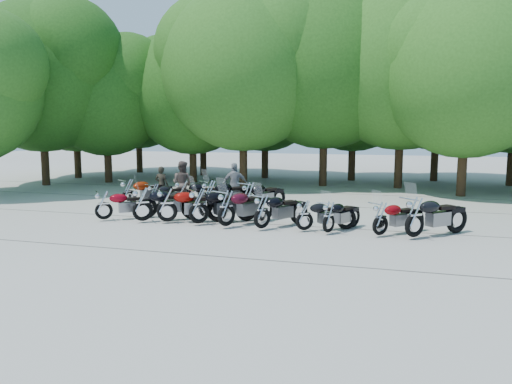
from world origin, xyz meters
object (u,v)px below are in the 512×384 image
(motorcycle_0, at_px, (104,204))
(motorcycle_4, at_px, (226,207))
(motorcycle_1, at_px, (142,203))
(motorcycle_6, at_px, (305,214))
(motorcycle_7, at_px, (329,216))
(rider_1, at_px, (182,183))
(motorcycle_8, at_px, (381,217))
(motorcycle_5, at_px, (262,210))
(motorcycle_3, at_px, (199,205))
(motorcycle_12, at_px, (183,193))
(motorcycle_13, at_px, (210,194))
(motorcycle_9, at_px, (415,216))
(motorcycle_10, at_px, (128,192))
(motorcycle_2, at_px, (167,204))
(rider_0, at_px, (162,185))
(motorcycle_11, at_px, (154,195))
(rider_2, at_px, (235,185))
(motorcycle_14, at_px, (249,196))

(motorcycle_0, xyz_separation_m, motorcycle_4, (4.59, 0.04, 0.10))
(motorcycle_1, bearing_deg, motorcycle_6, -128.03)
(motorcycle_7, distance_m, rider_1, 7.81)
(motorcycle_8, bearing_deg, motorcycle_5, 43.32)
(motorcycle_8, bearing_deg, motorcycle_3, 41.33)
(motorcycle_4, relative_size, motorcycle_12, 1.04)
(motorcycle_13, bearing_deg, motorcycle_9, -159.60)
(motorcycle_8, relative_size, motorcycle_10, 0.88)
(motorcycle_2, relative_size, motorcycle_13, 0.97)
(motorcycle_4, height_order, motorcycle_9, motorcycle_9)
(rider_1, bearing_deg, motorcycle_7, 157.51)
(motorcycle_8, bearing_deg, motorcycle_12, 22.53)
(motorcycle_4, relative_size, motorcycle_5, 1.08)
(motorcycle_4, relative_size, rider_1, 1.33)
(motorcycle_2, height_order, rider_0, rider_0)
(motorcycle_4, height_order, motorcycle_5, motorcycle_4)
(motorcycle_1, relative_size, motorcycle_6, 1.22)
(motorcycle_1, distance_m, motorcycle_9, 9.02)
(motorcycle_11, height_order, rider_2, rider_2)
(rider_2, bearing_deg, motorcycle_2, 51.03)
(motorcycle_8, xyz_separation_m, rider_1, (-8.30, 3.88, 0.34))
(motorcycle_10, bearing_deg, motorcycle_7, -162.79)
(motorcycle_12, height_order, rider_1, rider_1)
(motorcycle_5, bearing_deg, motorcycle_2, 30.09)
(motorcycle_0, bearing_deg, motorcycle_8, -128.43)
(motorcycle_3, xyz_separation_m, motorcycle_14, (0.94, 2.68, -0.03))
(motorcycle_11, bearing_deg, rider_1, -85.44)
(motorcycle_11, bearing_deg, motorcycle_9, -163.21)
(motorcycle_5, xyz_separation_m, motorcycle_10, (-6.38, 2.59, 0.02))
(motorcycle_0, relative_size, motorcycle_1, 0.87)
(rider_0, xyz_separation_m, rider_1, (1.20, -0.45, 0.14))
(motorcycle_5, relative_size, motorcycle_10, 0.97)
(motorcycle_1, height_order, motorcycle_5, motorcycle_1)
(motorcycle_11, relative_size, rider_0, 1.31)
(motorcycle_2, height_order, motorcycle_11, motorcycle_2)
(rider_0, relative_size, rider_2, 0.88)
(motorcycle_11, relative_size, motorcycle_13, 0.83)
(motorcycle_4, bearing_deg, motorcycle_7, -151.18)
(motorcycle_3, bearing_deg, motorcycle_13, -30.12)
(motorcycle_6, distance_m, motorcycle_8, 2.35)
(motorcycle_2, bearing_deg, motorcycle_10, 24.65)
(motorcycle_7, height_order, rider_2, rider_2)
(motorcycle_7, bearing_deg, rider_2, -18.28)
(motorcycle_2, distance_m, motorcycle_12, 2.77)
(motorcycle_0, bearing_deg, motorcycle_7, -128.69)
(motorcycle_14, bearing_deg, motorcycle_11, 29.71)
(motorcycle_2, bearing_deg, motorcycle_13, -40.27)
(motorcycle_10, bearing_deg, motorcycle_4, -172.60)
(motorcycle_11, bearing_deg, motorcycle_6, -169.14)
(motorcycle_5, bearing_deg, motorcycle_11, 6.26)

